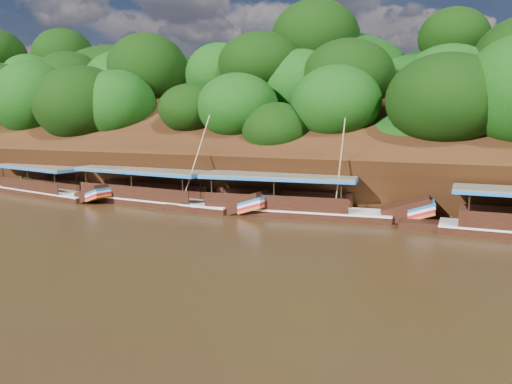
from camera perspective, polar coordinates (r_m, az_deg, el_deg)
ground at (r=25.52m, az=3.21°, el=-6.19°), size 160.00×160.00×0.00m
riverbank at (r=46.97m, az=12.33°, el=2.84°), size 120.00×30.06×19.40m
boat_1 at (r=32.91m, az=5.27°, el=-1.72°), size 15.77×3.83×6.93m
boat_2 at (r=37.30m, az=-10.90°, el=-0.62°), size 16.84×3.94×7.08m
boat_3 at (r=44.27m, az=-22.55°, el=0.26°), size 13.59×4.77×2.86m
reeds at (r=35.23m, az=3.53°, el=-0.58°), size 49.49×2.74×2.01m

